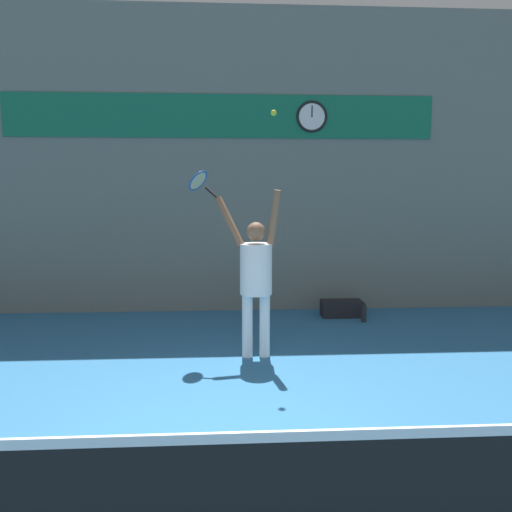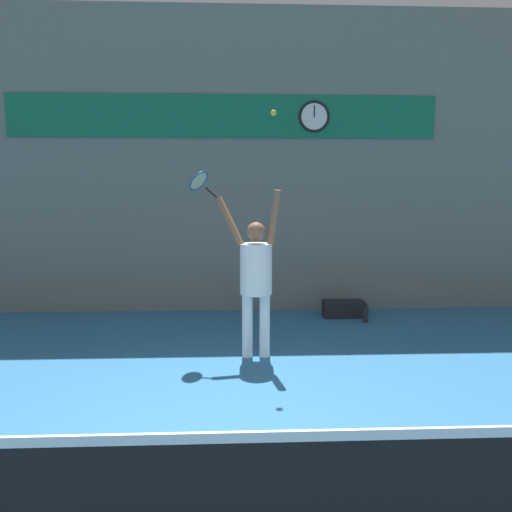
{
  "view_description": "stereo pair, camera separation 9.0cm",
  "coord_description": "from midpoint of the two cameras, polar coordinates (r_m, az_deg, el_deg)",
  "views": [
    {
      "loc": [
        0.06,
        -3.23,
        2.04
      ],
      "look_at": [
        0.42,
        2.73,
        1.26
      ],
      "focal_mm": 35.0,
      "sensor_mm": 36.0,
      "label": 1
    },
    {
      "loc": [
        0.15,
        -3.24,
        2.04
      ],
      "look_at": [
        0.42,
        2.73,
        1.26
      ],
      "focal_mm": 35.0,
      "sensor_mm": 36.0,
      "label": 2
    }
  ],
  "objects": [
    {
      "name": "ground_plane",
      "position": [
        3.82,
        -4.95,
        -24.81
      ],
      "size": [
        18.0,
        18.0,
        0.0
      ],
      "primitive_type": "plane",
      "color": "teal"
    },
    {
      "name": "back_wall",
      "position": [
        8.45,
        -4.21,
        10.57
      ],
      "size": [
        18.0,
        0.1,
        5.0
      ],
      "color": "slate",
      "rests_on": "ground_plane"
    },
    {
      "name": "sponsor_banner",
      "position": [
        8.46,
        -4.26,
        15.66
      ],
      "size": [
        6.99,
        0.02,
        0.7
      ],
      "color": "#146B4C"
    },
    {
      "name": "scoreboard_clock",
      "position": [
        8.55,
        6.09,
        15.56
      ],
      "size": [
        0.52,
        0.05,
        0.52
      ],
      "color": "white"
    },
    {
      "name": "tennis_player",
      "position": [
        6.06,
        -0.46,
        -1.95
      ],
      "size": [
        0.83,
        0.48,
        2.05
      ],
      "color": "white",
      "rests_on": "ground_plane"
    },
    {
      "name": "tennis_racket",
      "position": [
        6.35,
        -6.91,
        8.41
      ],
      "size": [
        0.43,
        0.36,
        0.36
      ],
      "color": "black"
    },
    {
      "name": "tennis_ball",
      "position": [
        5.95,
        1.58,
        16.03
      ],
      "size": [
        0.07,
        0.07,
        0.07
      ],
      "color": "#CCDB2D"
    },
    {
      "name": "water_bottle",
      "position": [
        8.01,
        11.9,
        -6.43
      ],
      "size": [
        0.08,
        0.08,
        0.3
      ],
      "color": "#262628",
      "rests_on": "ground_plane"
    },
    {
      "name": "equipment_bag",
      "position": [
        8.29,
        9.43,
        -5.93
      ],
      "size": [
        0.66,
        0.32,
        0.27
      ],
      "color": "black",
      "rests_on": "ground_plane"
    }
  ]
}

